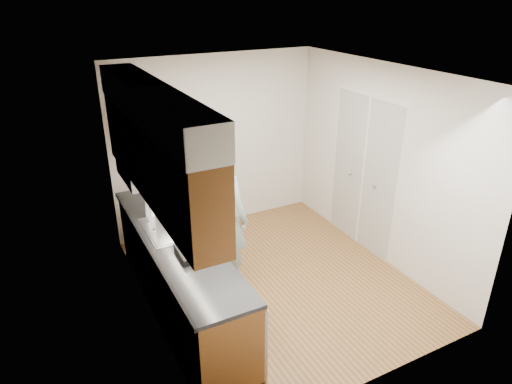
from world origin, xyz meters
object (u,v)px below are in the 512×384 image
Objects in this scene: person at (223,207)px; soap_bottle_a at (149,207)px; steel_can at (177,205)px; dish_rack at (199,250)px; soap_bottle_b at (157,198)px; soda_can at (170,207)px.

person is 7.55× the size of soap_bottle_a.
soap_bottle_a is 0.34m from steel_can.
person is 16.87× the size of steel_can.
person is 4.83× the size of dish_rack.
steel_can is (0.17, -0.23, -0.04)m from soap_bottle_b.
soda_can is (0.24, 0.02, -0.07)m from soap_bottle_a.
dish_rack is at bearing 108.66° from person.
soap_bottle_b is 0.29m from steel_can.
person is at bearing -20.32° from soap_bottle_a.
person is at bearing -42.69° from soap_bottle_b.
steel_can is (-0.43, 0.33, -0.02)m from person.
steel_can is at bearing 19.93° from person.
soap_bottle_a reaches higher than dish_rack.
dish_rack is (0.21, -0.96, -0.10)m from soap_bottle_a.
steel_can is 0.29× the size of dish_rack.
dish_rack is at bearing -77.44° from soap_bottle_a.
soda_can is 0.98m from dish_rack.
soda_can is 0.10m from steel_can.
soap_bottle_b is at bearing 106.81° from soda_can.
soap_bottle_a is at bearing 104.10° from dish_rack.
soap_bottle_a reaches higher than soap_bottle_b.
soda_can is 0.33× the size of dish_rack.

